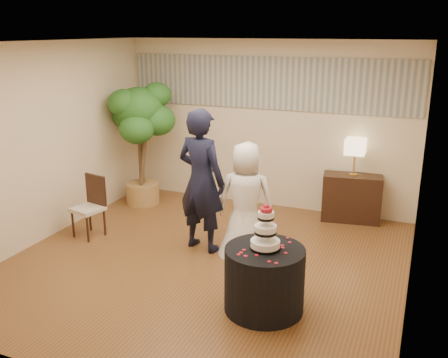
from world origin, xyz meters
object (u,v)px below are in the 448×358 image
at_px(table_lamp, 355,157).
at_px(ficus_tree, 141,144).
at_px(bride, 246,199).
at_px(cake_table, 264,279).
at_px(groom, 201,181).
at_px(wedding_cake, 266,227).
at_px(console, 351,198).
at_px(side_chair, 88,207).

height_order(table_lamp, ficus_tree, ficus_tree).
height_order(bride, cake_table, bride).
distance_m(groom, wedding_cake, 1.77).
xyz_separation_m(wedding_cake, console, (0.45, 3.07, -0.59)).
distance_m(console, side_chair, 4.07).
distance_m(groom, cake_table, 1.87).
bearing_deg(bride, side_chair, -1.38).
xyz_separation_m(cake_table, side_chair, (-3.02, 0.93, 0.09)).
xyz_separation_m(groom, bride, (0.61, 0.08, -0.21)).
xyz_separation_m(groom, ficus_tree, (-1.75, 1.30, 0.09)).
bearing_deg(table_lamp, console, 0.00).
bearing_deg(cake_table, ficus_tree, 140.64).
bearing_deg(console, cake_table, -107.14).
distance_m(bride, wedding_cake, 1.46).
bearing_deg(ficus_tree, console, 9.24).
height_order(groom, ficus_tree, ficus_tree).
bearing_deg(bride, console, -132.31).
bearing_deg(wedding_cake, cake_table, 0.00).
xyz_separation_m(cake_table, table_lamp, (0.45, 3.07, 0.68)).
bearing_deg(ficus_tree, table_lamp, 9.24).
relative_size(groom, bride, 1.27).
xyz_separation_m(console, side_chair, (-3.47, -2.14, 0.07)).
height_order(cake_table, wedding_cake, wedding_cake).
bearing_deg(ficus_tree, bride, -27.35).
height_order(wedding_cake, side_chair, wedding_cake).
xyz_separation_m(wedding_cake, table_lamp, (0.45, 3.07, 0.07)).
relative_size(bride, console, 1.72).
height_order(cake_table, table_lamp, table_lamp).
height_order(wedding_cake, console, wedding_cake).
height_order(bride, ficus_tree, ficus_tree).
bearing_deg(cake_table, console, 81.61).
relative_size(groom, ficus_tree, 0.92).
bearing_deg(console, wedding_cake, -107.14).
bearing_deg(wedding_cake, table_lamp, 81.61).
height_order(wedding_cake, ficus_tree, ficus_tree).
bearing_deg(bride, ficus_tree, -37.18).
relative_size(ficus_tree, side_chair, 2.37).
bearing_deg(cake_table, groom, 137.34).
xyz_separation_m(console, table_lamp, (0.00, 0.00, 0.67)).
xyz_separation_m(table_lamp, side_chair, (-3.47, -2.14, -0.59)).
bearing_deg(side_chair, ficus_tree, 103.33).
height_order(bride, console, bride).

